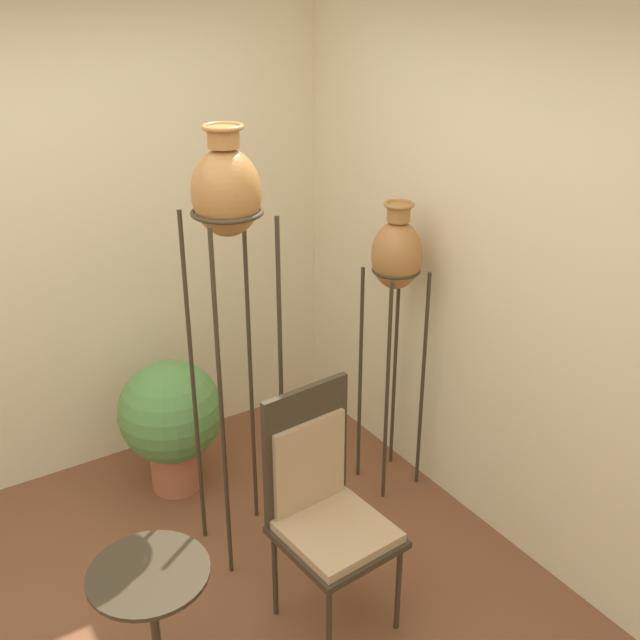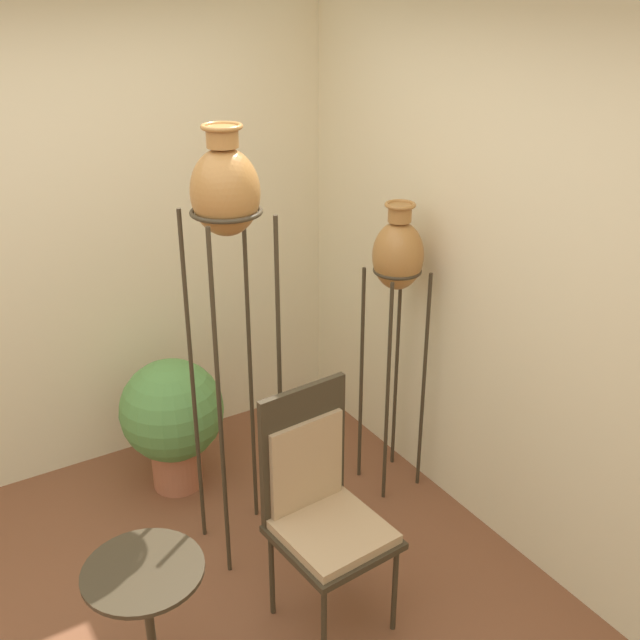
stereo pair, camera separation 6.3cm
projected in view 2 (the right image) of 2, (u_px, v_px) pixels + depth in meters
name	position (u px, v px, depth m)	size (l,w,h in m)	color
wall_back	(43.00, 243.00, 3.87)	(7.31, 0.06, 2.70)	beige
wall_right	(516.00, 282.00, 3.37)	(0.06, 7.31, 2.70)	beige
vase_stand_tall	(226.00, 207.00, 3.08)	(0.32, 0.32, 2.08)	#382D1E
vase_stand_medium	(398.00, 264.00, 3.73)	(0.26, 0.26, 1.62)	#382D1E
chair	(320.00, 500.00, 3.14)	(0.47, 0.49, 1.09)	#382D1E
side_table	(147.00, 605.00, 2.79)	(0.45, 0.45, 0.64)	#382D1E
potted_plant	(172.00, 416.00, 4.04)	(0.56, 0.56, 0.76)	#B26647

